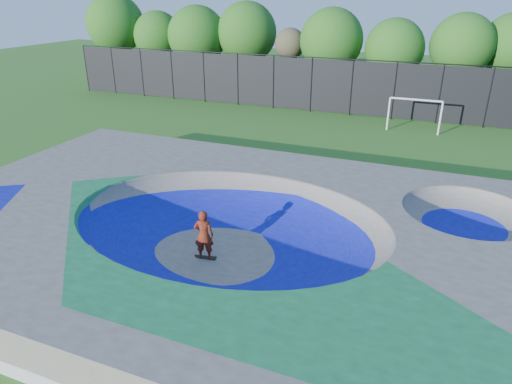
% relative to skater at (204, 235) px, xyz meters
% --- Properties ---
extents(ground, '(120.00, 120.00, 0.00)m').
position_rel_skater_xyz_m(ground, '(0.63, 0.58, -0.91)').
color(ground, '#2B601A').
rests_on(ground, ground).
extents(skate_deck, '(22.00, 14.00, 1.50)m').
position_rel_skater_xyz_m(skate_deck, '(0.63, 0.58, -0.16)').
color(skate_deck, gray).
rests_on(skate_deck, ground).
extents(skater, '(0.76, 0.60, 1.81)m').
position_rel_skater_xyz_m(skater, '(0.00, 0.00, 0.00)').
color(skater, red).
rests_on(skater, ground).
extents(skateboard, '(0.81, 0.38, 0.05)m').
position_rel_skater_xyz_m(skateboard, '(0.00, 0.00, -0.88)').
color(skateboard, black).
rests_on(skateboard, ground).
extents(soccer_goal, '(3.31, 0.12, 2.18)m').
position_rel_skater_xyz_m(soccer_goal, '(5.29, 18.66, 0.61)').
color(soccer_goal, silver).
rests_on(soccer_goal, ground).
extents(fence, '(48.09, 0.09, 4.04)m').
position_rel_skater_xyz_m(fence, '(0.63, 21.58, 1.19)').
color(fence, black).
rests_on(fence, ground).
extents(treeline, '(54.32, 7.34, 8.29)m').
position_rel_skater_xyz_m(treeline, '(2.55, 26.53, 4.08)').
color(treeline, '#402D20').
rests_on(treeline, ground).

